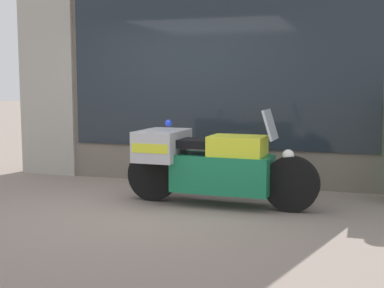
# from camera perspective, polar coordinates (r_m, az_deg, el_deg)

# --- Properties ---
(ground_plane) EXTENTS (60.00, 60.00, 0.00)m
(ground_plane) POSITION_cam_1_polar(r_m,az_deg,el_deg) (6.49, -5.57, -6.94)
(ground_plane) COLOR gray
(shop_building) EXTENTS (5.81, 0.55, 4.12)m
(shop_building) POSITION_cam_1_polar(r_m,az_deg,el_deg) (8.34, -2.86, 10.40)
(shop_building) COLOR #6B6056
(shop_building) RESTS_ON ground
(window_display) EXTENTS (4.38, 0.30, 2.07)m
(window_display) POSITION_cam_1_polar(r_m,az_deg,el_deg) (8.16, 2.80, -0.62)
(window_display) COLOR slate
(window_display) RESTS_ON ground
(paramedic_motorcycle) EXTENTS (2.44, 0.80, 1.20)m
(paramedic_motorcycle) POSITION_cam_1_polar(r_m,az_deg,el_deg) (6.61, 1.58, -1.92)
(paramedic_motorcycle) COLOR black
(paramedic_motorcycle) RESTS_ON ground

